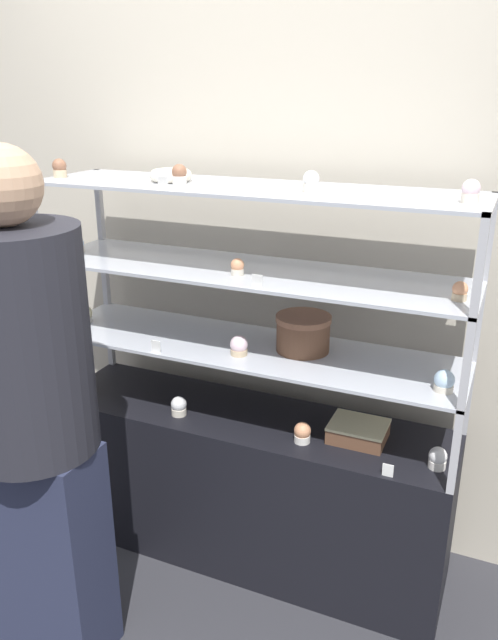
% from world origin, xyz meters
% --- Properties ---
extents(ground_plane, '(20.00, 20.00, 0.00)m').
position_xyz_m(ground_plane, '(0.00, 0.00, 0.00)').
color(ground_plane, '#2D2D33').
extents(back_wall, '(8.00, 0.05, 2.60)m').
position_xyz_m(back_wall, '(0.00, 0.35, 1.30)').
color(back_wall, beige).
rests_on(back_wall, ground_plane).
extents(display_base, '(1.57, 0.41, 0.64)m').
position_xyz_m(display_base, '(0.00, 0.00, 0.32)').
color(display_base, black).
rests_on(display_base, ground_plane).
extents(display_riser_lower, '(1.57, 0.41, 0.29)m').
position_xyz_m(display_riser_lower, '(0.00, 0.00, 0.91)').
color(display_riser_lower, '#B7B7BC').
rests_on(display_riser_lower, display_base).
extents(display_riser_middle, '(1.57, 0.41, 0.29)m').
position_xyz_m(display_riser_middle, '(0.00, 0.00, 1.20)').
color(display_riser_middle, '#B7B7BC').
rests_on(display_riser_middle, display_riser_lower).
extents(display_riser_upper, '(1.57, 0.41, 0.29)m').
position_xyz_m(display_riser_upper, '(0.00, 0.00, 1.50)').
color(display_riser_upper, '#B7B7BC').
rests_on(display_riser_upper, display_riser_middle).
extents(layer_cake_centerpiece, '(0.20, 0.20, 0.13)m').
position_xyz_m(layer_cake_centerpiece, '(0.20, 0.04, 1.00)').
color(layer_cake_centerpiece, brown).
rests_on(layer_cake_centerpiece, display_riser_lower).
extents(sheet_cake_frosted, '(0.20, 0.17, 0.06)m').
position_xyz_m(sheet_cake_frosted, '(0.43, 0.00, 0.67)').
color(sheet_cake_frosted, brown).
rests_on(sheet_cake_frosted, display_base).
extents(cupcake_0, '(0.06, 0.06, 0.08)m').
position_xyz_m(cupcake_0, '(-0.72, -0.11, 0.67)').
color(cupcake_0, beige).
rests_on(cupcake_0, display_base).
extents(cupcake_1, '(0.06, 0.06, 0.08)m').
position_xyz_m(cupcake_1, '(-0.25, -0.10, 0.67)').
color(cupcake_1, beige).
rests_on(cupcake_1, display_base).
extents(cupcake_2, '(0.06, 0.06, 0.08)m').
position_xyz_m(cupcake_2, '(0.25, -0.10, 0.67)').
color(cupcake_2, white).
rests_on(cupcake_2, display_base).
extents(cupcake_3, '(0.06, 0.06, 0.08)m').
position_xyz_m(cupcake_3, '(0.71, -0.07, 0.67)').
color(cupcake_3, white).
rests_on(cupcake_3, display_base).
extents(price_tag_0, '(0.04, 0.00, 0.04)m').
position_xyz_m(price_tag_0, '(0.57, -0.19, 0.66)').
color(price_tag_0, white).
rests_on(price_tag_0, display_base).
extents(cupcake_4, '(0.06, 0.06, 0.07)m').
position_xyz_m(cupcake_4, '(-0.72, -0.04, 0.96)').
color(cupcake_4, white).
rests_on(cupcake_4, display_riser_lower).
extents(cupcake_5, '(0.06, 0.06, 0.07)m').
position_xyz_m(cupcake_5, '(-0.00, -0.09, 0.96)').
color(cupcake_5, '#CCB28C').
rests_on(cupcake_5, display_riser_lower).
extents(cupcake_6, '(0.06, 0.06, 0.07)m').
position_xyz_m(cupcake_6, '(0.71, -0.09, 0.96)').
color(cupcake_6, beige).
rests_on(cupcake_6, display_riser_lower).
extents(price_tag_1, '(0.04, 0.00, 0.04)m').
position_xyz_m(price_tag_1, '(-0.28, -0.19, 0.95)').
color(price_tag_1, white).
rests_on(price_tag_1, display_riser_lower).
extents(cupcake_7, '(0.05, 0.05, 0.06)m').
position_xyz_m(cupcake_7, '(-0.72, -0.03, 1.25)').
color(cupcake_7, beige).
rests_on(cupcake_7, display_riser_middle).
extents(cupcake_8, '(0.05, 0.05, 0.06)m').
position_xyz_m(cupcake_8, '(-0.01, -0.08, 1.25)').
color(cupcake_8, beige).
rests_on(cupcake_8, display_riser_middle).
extents(cupcake_9, '(0.05, 0.05, 0.06)m').
position_xyz_m(cupcake_9, '(0.72, -0.06, 1.25)').
color(cupcake_9, '#CCB28C').
rests_on(cupcake_9, display_riser_middle).
extents(price_tag_2, '(0.04, 0.00, 0.04)m').
position_xyz_m(price_tag_2, '(0.11, -0.19, 1.24)').
color(price_tag_2, white).
rests_on(price_tag_2, display_riser_middle).
extents(cupcake_10, '(0.05, 0.05, 0.07)m').
position_xyz_m(cupcake_10, '(-0.74, -0.07, 1.55)').
color(cupcake_10, '#CCB28C').
rests_on(cupcake_10, display_riser_upper).
extents(cupcake_11, '(0.05, 0.05, 0.07)m').
position_xyz_m(cupcake_11, '(-0.24, -0.05, 1.55)').
color(cupcake_11, white).
rests_on(cupcake_11, display_riser_upper).
extents(cupcake_12, '(0.05, 0.05, 0.07)m').
position_xyz_m(cupcake_12, '(0.23, -0.05, 1.55)').
color(cupcake_12, beige).
rests_on(cupcake_12, display_riser_upper).
extents(cupcake_13, '(0.05, 0.05, 0.07)m').
position_xyz_m(cupcake_13, '(0.71, -0.06, 1.55)').
color(cupcake_13, beige).
rests_on(cupcake_13, display_riser_upper).
extents(price_tag_3, '(0.04, 0.00, 0.04)m').
position_xyz_m(price_tag_3, '(-0.22, -0.19, 1.53)').
color(price_tag_3, white).
rests_on(price_tag_3, display_riser_upper).
extents(donut_glazed, '(0.15, 0.15, 0.04)m').
position_xyz_m(donut_glazed, '(-0.30, -0.00, 1.53)').
color(donut_glazed, '#EFE5CC').
rests_on(donut_glazed, display_riser_upper).
extents(customer_figure, '(0.39, 0.39, 1.69)m').
position_xyz_m(customer_figure, '(-0.42, -0.68, 0.90)').
color(customer_figure, '#282D47').
rests_on(customer_figure, ground_plane).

